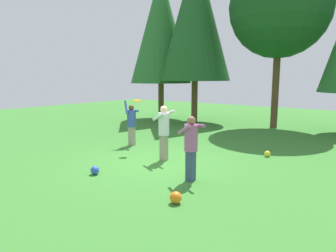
{
  "coord_description": "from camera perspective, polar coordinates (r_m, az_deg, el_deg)",
  "views": [
    {
      "loc": [
        5.91,
        -7.3,
        2.64
      ],
      "look_at": [
        -0.14,
        0.64,
        1.05
      ],
      "focal_mm": 33.23,
      "sensor_mm": 36.0,
      "label": 1
    }
  ],
  "objects": [
    {
      "name": "person_thrower",
      "position": [
        12.04,
        -6.71,
        0.85
      ],
      "size": [
        0.65,
        0.66,
        1.74
      ],
      "rotation": [
        0.0,
        0.0,
        -0.6
      ],
      "color": "gray",
      "rests_on": "ground_plane"
    },
    {
      "name": "tree_left",
      "position": [
        18.15,
        5.08,
        19.39
      ],
      "size": [
        3.95,
        3.95,
        9.44
      ],
      "color": "brown",
      "rests_on": "ground_plane"
    },
    {
      "name": "tree_far_left",
      "position": [
        19.5,
        -1.33,
        17.51
      ],
      "size": [
        3.69,
        3.69,
        8.81
      ],
      "color": "brown",
      "rests_on": "ground_plane"
    },
    {
      "name": "ball_yellow",
      "position": [
        10.9,
        17.76,
        -4.87
      ],
      "size": [
        0.2,
        0.2,
        0.2
      ],
      "primitive_type": "sphere",
      "color": "yellow",
      "rests_on": "ground_plane"
    },
    {
      "name": "person_catcher",
      "position": [
        9.77,
        -0.77,
        -0.39
      ],
      "size": [
        0.69,
        0.62,
        1.74
      ],
      "rotation": [
        0.0,
        0.0,
        2.88
      ],
      "color": "gray",
      "rests_on": "ground_plane"
    },
    {
      "name": "ground_plane",
      "position": [
        9.76,
        -1.65,
        -6.65
      ],
      "size": [
        40.0,
        40.0,
        0.0
      ],
      "primitive_type": "plane",
      "color": "#387A2D"
    },
    {
      "name": "frisbee",
      "position": [
        10.94,
        -5.7,
        4.61
      ],
      "size": [
        0.36,
        0.36,
        0.07
      ],
      "color": "orange"
    },
    {
      "name": "person_bystander",
      "position": [
        7.87,
        4.24,
        -3.1
      ],
      "size": [
        0.72,
        0.67,
        1.66
      ],
      "rotation": [
        0.0,
        0.0,
        2.7
      ],
      "color": "#38476B",
      "rests_on": "ground_plane"
    },
    {
      "name": "tree_center",
      "position": [
        17.47,
        19.82,
        19.76
      ],
      "size": [
        5.01,
        5.01,
        8.56
      ],
      "color": "brown",
      "rests_on": "ground_plane"
    },
    {
      "name": "ball_blue",
      "position": [
        8.77,
        -13.27,
        -7.91
      ],
      "size": [
        0.24,
        0.24,
        0.24
      ],
      "primitive_type": "sphere",
      "color": "blue",
      "rests_on": "ground_plane"
    },
    {
      "name": "ball_orange",
      "position": [
        6.69,
        1.44,
        -12.98
      ],
      "size": [
        0.26,
        0.26,
        0.26
      ],
      "primitive_type": "sphere",
      "color": "orange",
      "rests_on": "ground_plane"
    }
  ]
}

